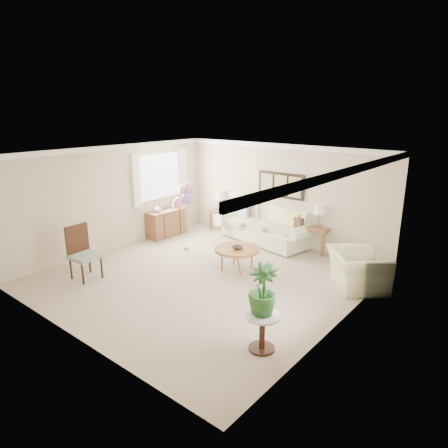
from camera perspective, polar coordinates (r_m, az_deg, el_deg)
name	(u,v)px	position (r m, az deg, el deg)	size (l,w,h in m)	color
ground_plane	(204,277)	(8.55, -2.83, -7.58)	(6.00, 6.00, 0.00)	tan
room_shell	(202,201)	(8.18, -3.13, 3.32)	(6.04, 6.04, 2.60)	#C6B495
wall_art_triptych	(281,185)	(10.39, 8.12, 5.51)	(1.35, 0.06, 0.65)	black
sofa	(267,228)	(10.69, 6.09, -0.54)	(2.83, 1.42, 0.98)	#F0E9BF
end_table_left	(221,213)	(11.69, -0.49, 1.62)	(0.56, 0.51, 0.61)	brown
end_table_right	(318,231)	(10.09, 13.32, -0.93)	(0.60, 0.55, 0.66)	brown
lamp_left	(221,195)	(11.57, -0.49, 4.13)	(0.32, 0.32, 0.56)	gray
lamp_right	(320,210)	(9.96, 13.51, 1.92)	(0.30, 0.30, 0.54)	gray
coffee_table	(237,250)	(8.76, 1.88, -3.70)	(1.00, 1.00, 0.51)	brown
decor_bowl	(238,247)	(8.70, 1.95, -3.37)	(0.24, 0.24, 0.06)	#302822
armchair	(357,270)	(8.37, 18.51, -6.23)	(1.14, 1.00, 0.74)	#F0E9BF
side_table	(262,323)	(6.01, 5.51, -13.91)	(0.53, 0.53, 0.58)	silver
potted_plant	(263,289)	(5.79, 5.58, -9.26)	(0.43, 0.43, 0.77)	#235520
accent_chair	(82,251)	(8.82, -19.57, -3.68)	(0.59, 0.59, 1.13)	gray
credenza	(167,223)	(11.28, -8.16, 0.18)	(0.46, 1.20, 0.74)	brown
vase_white	(157,209)	(10.92, -9.49, 2.16)	(0.19, 0.19, 0.20)	#AFAEC7
vase_sage	(175,205)	(11.34, -7.07, 2.70)	(0.17, 0.17, 0.17)	silver
balloon_cluster	(185,195)	(9.79, -5.62, 4.12)	(0.49, 0.44, 1.75)	gray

